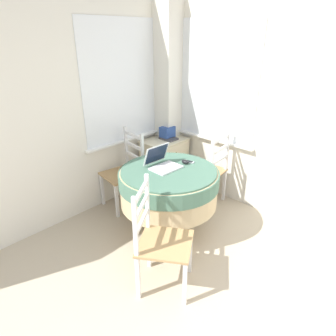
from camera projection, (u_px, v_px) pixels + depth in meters
corner_room_shell at (188, 114)px, 3.02m from camera, size 4.16×4.69×2.55m
round_dining_table at (169, 185)px, 3.14m from camera, size 1.04×1.04×0.75m
laptop at (163, 163)px, 3.11m from camera, size 0.32×0.31×0.23m
computer_mouse at (185, 162)px, 3.21m from camera, size 0.06×0.09×0.05m
cell_phone at (189, 162)px, 3.25m from camera, size 0.08×0.13×0.01m
dining_chair_near_back_window at (125, 172)px, 3.71m from camera, size 0.50×0.49×0.97m
dining_chair_near_right_window at (208, 170)px, 3.75m from camera, size 0.47×0.48×0.97m
dining_chair_camera_near at (159, 241)px, 2.48m from camera, size 0.60×0.60×0.97m
corner_cabinet at (165, 163)px, 4.23m from camera, size 0.60×0.45×0.70m
storage_box at (167, 132)px, 4.11m from camera, size 0.18×0.14×0.16m
book_on_cabinet at (169, 138)px, 4.10m from camera, size 0.17×0.23×0.02m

